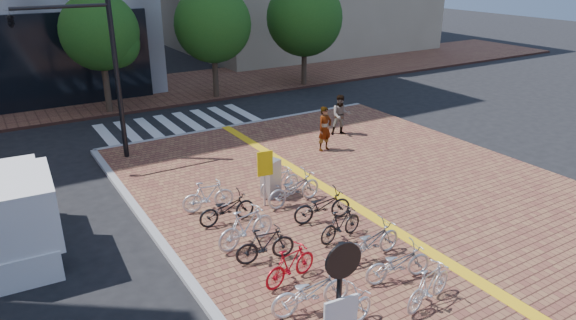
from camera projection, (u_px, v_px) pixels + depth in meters
ground at (348, 261)px, 13.69m from camera, size 120.00×120.00×0.00m
kerb_north at (244, 125)px, 24.65m from camera, size 14.00×0.25×0.15m
far_sidewalk at (130, 94)px, 30.33m from camera, size 70.00×8.00×0.15m
crosswalk at (180, 124)px, 25.05m from camera, size 7.50×4.00×0.01m
street_trees at (230, 25)px, 28.50m from camera, size 16.20×4.60×6.35m
bike_0 at (343, 315)px, 10.65m from camera, size 1.88×0.98×0.94m
bike_1 at (311, 291)px, 11.35m from camera, size 2.00×0.90×1.02m
bike_2 at (290, 265)px, 12.39m from camera, size 1.65×0.75×0.95m
bike_3 at (265, 245)px, 13.25m from camera, size 1.66×0.72×0.97m
bike_4 at (246, 227)px, 13.97m from camera, size 1.91×0.84×1.11m
bike_5 at (227, 208)px, 15.21m from camera, size 1.77×0.63×0.93m
bike_6 at (208, 196)px, 15.95m from camera, size 1.69×0.70×0.99m
bike_7 at (429, 286)px, 11.55m from camera, size 1.72×0.80×1.00m
bike_8 at (398, 263)px, 12.46m from camera, size 1.87×0.94×0.94m
bike_9 at (371, 242)px, 13.35m from camera, size 1.94×0.75×1.00m
bike_10 at (341, 224)px, 14.30m from camera, size 1.61×0.69×0.94m
bike_11 at (322, 206)px, 15.32m from camera, size 1.93×0.94×0.97m
bike_12 at (294, 189)px, 16.37m from camera, size 2.06×0.88×1.05m
bike_13 at (280, 181)px, 17.06m from camera, size 1.58×0.53×0.93m
pedestrian_a at (325, 129)px, 20.88m from camera, size 0.73×0.53×1.84m
pedestrian_b at (341, 115)px, 22.77m from camera, size 1.09×1.01×1.81m
utility_box at (271, 178)px, 16.85m from camera, size 0.70×0.60×1.28m
yellow_sign at (265, 168)px, 15.93m from camera, size 0.51×0.15×1.87m
notice_sign at (340, 310)px, 8.19m from camera, size 0.63×0.17×3.38m
traffic_light_pole at (71, 48)px, 18.19m from camera, size 3.45×1.33×6.42m
box_truck at (15, 215)px, 13.70m from camera, size 2.03×4.26×2.41m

